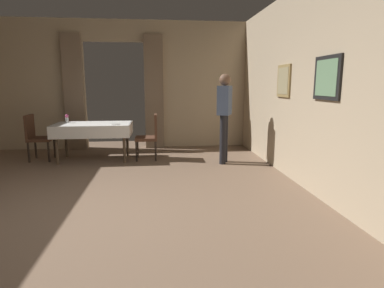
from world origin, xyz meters
The scene contains 9 objects.
ground centered at (0.00, 0.00, 0.00)m, with size 10.08×10.08×0.00m, color #7A604C.
wall_right centered at (3.20, 0.00, 1.50)m, with size 0.16×8.40×3.00m.
wall_back centered at (0.00, 4.18, 1.52)m, with size 6.40×0.27×3.00m.
dining_table_mid centered at (-0.31, 2.88, 0.66)m, with size 1.51×0.89×0.75m.
chair_mid_left centered at (-1.45, 2.97, 0.52)m, with size 0.44×0.44×0.93m.
chair_mid_right centered at (0.83, 2.82, 0.52)m, with size 0.44×0.44×0.93m.
flower_vase_mid centered at (-0.85, 3.06, 0.84)m, with size 0.07×0.07×0.17m.
plate_mid_b centered at (0.16, 2.68, 0.76)m, with size 0.19×0.19×0.01m, color white.
person_waiter_by_doorway centered at (2.27, 2.34, 1.02)m, with size 0.35×0.42×1.72m.
Camera 1 is at (0.99, -3.70, 1.52)m, focal length 29.91 mm.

